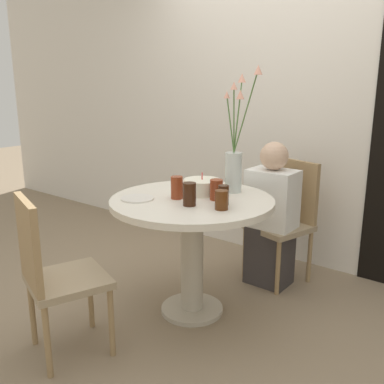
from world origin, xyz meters
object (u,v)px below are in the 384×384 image
side_plate (138,198)px  drink_glass_3 (216,190)px  birthday_cake (202,187)px  drink_glass_0 (189,194)px  person_woman (271,219)px  chair_near_front (286,214)px  drink_glass_4 (224,195)px  chair_right_flank (52,269)px  drink_glass_2 (177,188)px  flower_vase (235,156)px  drink_glass_1 (222,200)px

side_plate → drink_glass_3: 0.48m
birthday_cake → drink_glass_0: birthday_cake is taller
drink_glass_3 → person_woman: bearing=84.6°
birthday_cake → chair_near_front: bearing=69.8°
drink_glass_0 → person_woman: person_woman is taller
chair_near_front → drink_glass_4: size_ratio=7.81×
chair_right_flank → person_woman: (0.49, 1.50, -0.01)m
chair_right_flank → person_woman: size_ratio=0.85×
drink_glass_2 → drink_glass_4: 0.31m
flower_vase → drink_glass_3: (0.02, -0.24, -0.17)m
drink_glass_0 → drink_glass_4: bearing=43.1°
birthday_cake → drink_glass_4: (0.25, -0.13, 0.01)m
birthday_cake → drink_glass_3: birthday_cake is taller
drink_glass_4 → side_plate: bearing=-155.0°
chair_right_flank → side_plate: 0.66m
drink_glass_0 → drink_glass_1: size_ratio=1.23×
drink_glass_3 → drink_glass_4: bearing=-33.8°
drink_glass_2 → flower_vase: bearing=62.8°
chair_near_front → side_plate: 1.20m
drink_glass_2 → person_woman: (0.27, 0.74, -0.34)m
chair_right_flank → side_plate: (0.05, 0.60, 0.27)m
drink_glass_2 → drink_glass_4: (0.30, 0.06, -0.01)m
side_plate → drink_glass_1: size_ratio=1.84×
birthday_cake → flower_vase: size_ratio=0.30×
flower_vase → drink_glass_1: flower_vase is taller
drink_glass_0 → drink_glass_2: bearing=154.5°
birthday_cake → drink_glass_0: bearing=-68.0°
drink_glass_1 → drink_glass_3: size_ratio=0.87×
drink_glass_2 → drink_glass_3: 0.24m
chair_near_front → drink_glass_2: 1.01m
drink_glass_3 → flower_vase: bearing=95.3°
flower_vase → drink_glass_2: flower_vase is taller
birthday_cake → person_woman: bearing=68.6°
drink_glass_0 → drink_glass_1: (0.19, 0.05, -0.01)m
birthday_cake → chair_right_flank: bearing=-106.2°
side_plate → drink_glass_2: bearing=42.5°
drink_glass_0 → drink_glass_2: (-0.16, 0.08, 0.00)m
drink_glass_3 → drink_glass_4: (0.10, -0.06, -0.00)m
birthday_cake → drink_glass_2: size_ratio=1.72×
chair_right_flank → drink_glass_4: size_ratio=7.81×
side_plate → drink_glass_3: drink_glass_3 is taller
chair_right_flank → birthday_cake: bearing=-86.2°
chair_right_flank → drink_glass_1: bearing=-108.1°
drink_glass_0 → drink_glass_2: drink_glass_2 is taller
drink_glass_0 → person_woman: bearing=82.5°
birthday_cake → flower_vase: 0.29m
chair_near_front → drink_glass_2: size_ratio=6.54×
side_plate → drink_glass_4: 0.53m
drink_glass_0 → chair_near_front: bearing=81.1°
chair_right_flank → person_woman: 1.58m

